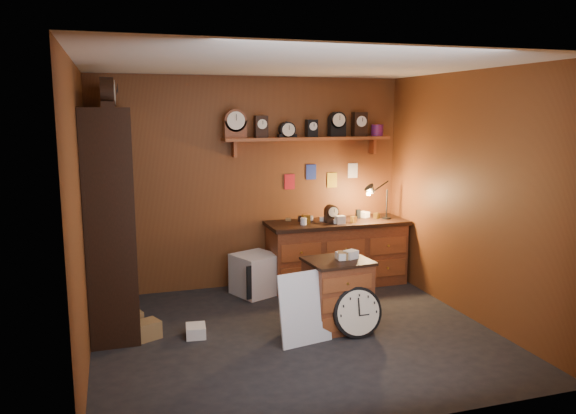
# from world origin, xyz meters

# --- Properties ---
(floor) EXTENTS (4.00, 4.00, 0.00)m
(floor) POSITION_xyz_m (0.00, 0.00, 0.00)
(floor) COLOR black
(floor) RESTS_ON ground
(room_shell) EXTENTS (4.02, 3.62, 2.71)m
(room_shell) POSITION_xyz_m (0.04, 0.11, 1.72)
(room_shell) COLOR brown
(room_shell) RESTS_ON ground
(shelving_unit) EXTENTS (0.47, 1.60, 2.58)m
(shelving_unit) POSITION_xyz_m (-1.79, 0.98, 1.25)
(shelving_unit) COLOR black
(shelving_unit) RESTS_ON ground
(workbench) EXTENTS (1.84, 0.66, 1.36)m
(workbench) POSITION_xyz_m (1.05, 1.47, 0.47)
(workbench) COLOR brown
(workbench) RESTS_ON ground
(low_cabinet) EXTENTS (0.69, 0.60, 0.83)m
(low_cabinet) POSITION_xyz_m (0.48, 0.06, 0.40)
(low_cabinet) COLOR brown
(low_cabinet) RESTS_ON ground
(big_round_clock) EXTENTS (0.52, 0.17, 0.52)m
(big_round_clock) POSITION_xyz_m (0.58, -0.22, 0.26)
(big_round_clock) COLOR black
(big_round_clock) RESTS_ON ground
(white_panel) EXTENTS (0.57, 0.26, 0.73)m
(white_panel) POSITION_xyz_m (0.02, -0.21, 0.00)
(white_panel) COLOR silver
(white_panel) RESTS_ON ground
(mini_fridge) EXTENTS (0.64, 0.67, 0.51)m
(mini_fridge) POSITION_xyz_m (-0.07, 1.39, 0.25)
(mini_fridge) COLOR silver
(mini_fridge) RESTS_ON ground
(floor_box_a) EXTENTS (0.36, 0.33, 0.18)m
(floor_box_a) POSITION_xyz_m (-1.65, 0.70, 0.09)
(floor_box_a) COLOR olive
(floor_box_a) RESTS_ON ground
(floor_box_b) EXTENTS (0.22, 0.25, 0.12)m
(floor_box_b) POSITION_xyz_m (-0.99, 0.26, 0.06)
(floor_box_b) COLOR white
(floor_box_b) RESTS_ON ground
(floor_box_c) EXTENTS (0.30, 0.28, 0.18)m
(floor_box_c) POSITION_xyz_m (-1.46, 0.36, 0.09)
(floor_box_c) COLOR olive
(floor_box_c) RESTS_ON ground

